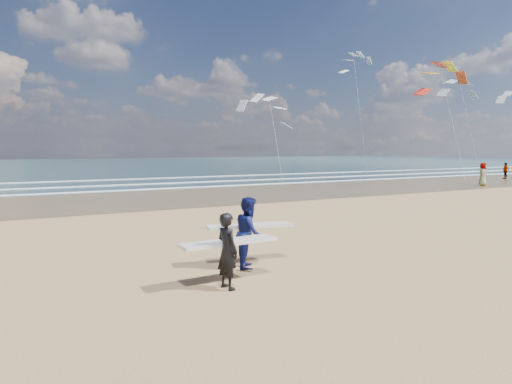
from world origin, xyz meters
TOP-DOWN VIEW (x-y plane):
  - wet_sand_strip at (20.00, 18.00)m, footprint 220.00×12.00m
  - ocean at (20.00, 72.00)m, footprint 220.00×100.00m
  - foam_breakers at (20.00, 28.10)m, footprint 220.00×11.70m
  - surfer_near at (-0.39, -0.43)m, footprint 2.22×0.98m
  - surfer_far at (0.80, 0.85)m, footprint 2.26×1.36m
  - beachgoer_0 at (28.07, 13.54)m, footprint 1.06×0.94m
  - beachgoer_1 at (37.59, 17.80)m, footprint 0.93×0.42m
  - kite_0 at (29.41, 18.03)m, footprint 6.33×4.80m
  - kite_1 at (16.20, 25.35)m, footprint 5.66×4.72m
  - kite_2 at (42.61, 26.07)m, footprint 6.22×4.78m
  - kite_5 at (32.89, 33.45)m, footprint 5.19×4.67m

SIDE VIEW (x-z plane):
  - wet_sand_strip at x=20.00m, z-range 0.00..0.01m
  - ocean at x=20.00m, z-range 0.00..0.02m
  - foam_breakers at x=20.00m, z-range 0.02..0.08m
  - beachgoer_1 at x=37.59m, z-range 0.00..1.56m
  - surfer_near at x=-0.39m, z-range 0.02..1.64m
  - surfer_far at x=0.80m, z-range 0.01..1.77m
  - beachgoer_0 at x=28.07m, z-range 0.00..1.82m
  - kite_1 at x=16.20m, z-range 0.45..8.91m
  - kite_0 at x=29.41m, z-range 0.80..12.36m
  - kite_2 at x=42.61m, z-range 0.78..13.11m
  - kite_5 at x=32.89m, z-range 0.42..15.76m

